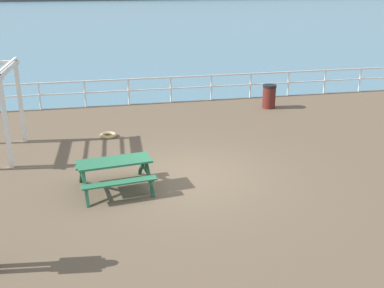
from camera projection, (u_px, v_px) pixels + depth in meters
name	position (u px, v px, depth m)	size (l,w,h in m)	color
ground_plane	(189.00, 180.00, 12.42)	(30.00, 24.00, 0.20)	brown
sea_band	(105.00, 16.00, 60.76)	(142.00, 90.00, 0.01)	teal
distant_shoreline	(96.00, 0.00, 100.20)	(142.00, 6.00, 1.80)	#4C4C47
seaward_railing	(150.00, 86.00, 19.23)	(23.07, 0.07, 1.08)	white
picnic_table_mid_centre	(115.00, 168.00, 11.45)	(1.97, 1.73, 0.80)	#286B47
litter_bin	(269.00, 96.00, 18.63)	(0.55, 0.55, 0.95)	#591E19
rope_coil	(108.00, 135.00, 15.40)	(0.55, 0.55, 0.11)	tan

